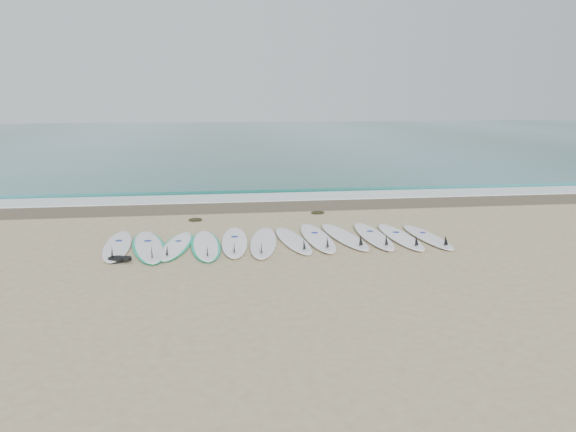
{
  "coord_description": "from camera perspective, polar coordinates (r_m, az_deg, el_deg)",
  "views": [
    {
      "loc": [
        -1.45,
        -11.84,
        3.12
      ],
      "look_at": [
        0.34,
        0.83,
        0.4
      ],
      "focal_mm": 35.0,
      "sensor_mm": 36.0,
      "label": 1
    }
  ],
  "objects": [
    {
      "name": "surfboard_9",
      "position": [
        12.76,
        8.73,
        -2.02
      ],
      "size": [
        0.57,
        2.66,
        0.34
      ],
      "rotation": [
        0.0,
        0.0,
        -0.01
      ],
      "color": "white",
      "rests_on": "ground"
    },
    {
      "name": "ocean",
      "position": [
        44.48,
        -6.19,
        7.92
      ],
      "size": [
        120.0,
        55.0,
        0.03
      ],
      "primitive_type": "cube",
      "color": "#266A67",
      "rests_on": "ground"
    },
    {
      "name": "wet_sand_band",
      "position": [
        16.31,
        -2.78,
        0.98
      ],
      "size": [
        120.0,
        1.8,
        0.01
      ],
      "primitive_type": "cube",
      "color": "brown",
      "rests_on": "ground"
    },
    {
      "name": "surfboard_1",
      "position": [
        12.13,
        -13.96,
        -3.01
      ],
      "size": [
        1.11,
        2.85,
        0.35
      ],
      "rotation": [
        0.0,
        0.0,
        0.16
      ],
      "color": "silver",
      "rests_on": "ground"
    },
    {
      "name": "surfboard_2",
      "position": [
        12.08,
        -11.33,
        -2.98
      ],
      "size": [
        0.91,
        2.45,
        0.3
      ],
      "rotation": [
        0.0,
        0.0,
        -0.14
      ],
      "color": "white",
      "rests_on": "ground"
    },
    {
      "name": "wave_crest",
      "position": [
        19.15,
        -3.58,
        2.75
      ],
      "size": [
        120.0,
        1.0,
        0.1
      ],
      "primitive_type": "cube",
      "color": "#266A67",
      "rests_on": "ground"
    },
    {
      "name": "surfboard_0",
      "position": [
        12.31,
        -16.97,
        -2.93
      ],
      "size": [
        0.68,
        2.66,
        0.34
      ],
      "rotation": [
        0.0,
        0.0,
        0.05
      ],
      "color": "silver",
      "rests_on": "ground"
    },
    {
      "name": "surfboard_5",
      "position": [
        12.08,
        -2.52,
        -2.69
      ],
      "size": [
        0.92,
        2.78,
        0.35
      ],
      "rotation": [
        0.0,
        0.0,
        -0.13
      ],
      "color": "white",
      "rests_on": "ground"
    },
    {
      "name": "surfboard_4",
      "position": [
        12.15,
        -5.46,
        -2.64
      ],
      "size": [
        0.69,
        2.72,
        0.34
      ],
      "rotation": [
        0.0,
        0.0,
        -0.05
      ],
      "color": "white",
      "rests_on": "ground"
    },
    {
      "name": "ground",
      "position": [
        12.33,
        -1.02,
        -2.65
      ],
      "size": [
        120.0,
        120.0,
        0.0
      ],
      "primitive_type": "plane",
      "color": "tan"
    },
    {
      "name": "seaweed_near",
      "position": [
        14.61,
        -9.39,
        -0.36
      ],
      "size": [
        0.36,
        0.28,
        0.07
      ],
      "primitive_type": "ellipsoid",
      "color": "black",
      "rests_on": "ground"
    },
    {
      "name": "surfboard_3",
      "position": [
        12.0,
        -8.35,
        -2.96
      ],
      "size": [
        0.73,
        2.62,
        0.33
      ],
      "rotation": [
        0.0,
        0.0,
        0.04
      ],
      "color": "white",
      "rests_on": "ground"
    },
    {
      "name": "foam_band",
      "position": [
        17.68,
        -3.2,
        1.88
      ],
      "size": [
        120.0,
        1.4,
        0.04
      ],
      "primitive_type": "cube",
      "color": "silver",
      "rests_on": "ground"
    },
    {
      "name": "surfboard_8",
      "position": [
        12.62,
        5.82,
        -2.1
      ],
      "size": [
        0.88,
        2.68,
        0.34
      ],
      "rotation": [
        0.0,
        0.0,
        0.13
      ],
      "color": "white",
      "rests_on": "ground"
    },
    {
      "name": "surfboard_10",
      "position": [
        12.8,
        11.41,
        -2.09
      ],
      "size": [
        0.6,
        2.57,
        0.33
      ],
      "rotation": [
        0.0,
        0.0,
        0.03
      ],
      "color": "white",
      "rests_on": "ground"
    },
    {
      "name": "surfboard_7",
      "position": [
        12.47,
        3.05,
        -2.22
      ],
      "size": [
        0.62,
        2.74,
        0.35
      ],
      "rotation": [
        0.0,
        0.0,
        0.02
      ],
      "color": "white",
      "rests_on": "ground"
    },
    {
      "name": "surfboard_6",
      "position": [
        12.24,
        0.57,
        -2.5
      ],
      "size": [
        0.78,
        2.53,
        0.32
      ],
      "rotation": [
        0.0,
        0.0,
        0.11
      ],
      "color": "white",
      "rests_on": "ground"
    },
    {
      "name": "seaweed_far",
      "position": [
        15.33,
        3.06,
        0.37
      ],
      "size": [
        0.37,
        0.29,
        0.07
      ],
      "primitive_type": "ellipsoid",
      "color": "black",
      "rests_on": "ground"
    },
    {
      "name": "surfboard_11",
      "position": [
        12.93,
        14.08,
        -2.08
      ],
      "size": [
        0.64,
        2.43,
        0.31
      ],
      "rotation": [
        0.0,
        0.0,
        0.06
      ],
      "color": "white",
      "rests_on": "ground"
    },
    {
      "name": "leash_coil",
      "position": [
        11.34,
        -16.82,
        -4.24
      ],
      "size": [
        0.46,
        0.36,
        0.11
      ],
      "color": "black",
      "rests_on": "ground"
    }
  ]
}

